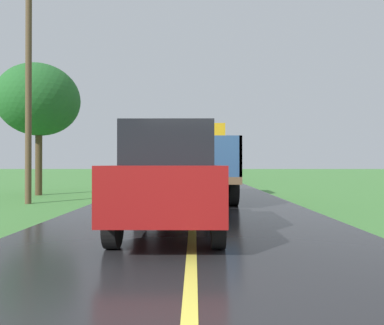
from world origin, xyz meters
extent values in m
cube|color=#2D2D30|center=(0.15, 10.24, 0.68)|extent=(0.90, 5.51, 0.24)
cube|color=brown|center=(0.15, 10.24, 0.88)|extent=(2.30, 5.80, 0.20)
cube|color=gold|center=(0.15, 12.19, 1.93)|extent=(2.10, 1.90, 1.90)
cube|color=black|center=(0.15, 13.15, 2.26)|extent=(1.78, 0.02, 0.76)
cube|color=#2D517F|center=(-0.96, 9.27, 1.53)|extent=(0.08, 3.85, 1.10)
cube|color=#2D517F|center=(1.26, 9.27, 1.53)|extent=(0.08, 3.85, 1.10)
cube|color=#2D517F|center=(0.15, 7.38, 1.53)|extent=(2.30, 0.08, 1.10)
cube|color=#2D517F|center=(0.15, 11.15, 1.53)|extent=(2.30, 0.08, 1.10)
cylinder|color=black|center=(-0.90, 12.04, 0.58)|extent=(0.28, 1.00, 1.00)
cylinder|color=black|center=(1.20, 12.04, 0.58)|extent=(0.28, 1.00, 1.00)
cylinder|color=black|center=(-0.90, 8.65, 0.58)|extent=(0.28, 1.00, 1.00)
cylinder|color=black|center=(1.20, 8.65, 0.58)|extent=(0.28, 1.00, 1.00)
ellipsoid|color=#6BBD22|center=(0.95, 10.02, 1.20)|extent=(0.41, 0.38, 0.42)
ellipsoid|color=#69B321|center=(0.13, 10.68, 1.14)|extent=(0.43, 0.54, 0.51)
ellipsoid|color=#7EBA22|center=(0.56, 8.49, 1.17)|extent=(0.46, 0.52, 0.50)
ellipsoid|color=#77AF2B|center=(0.94, 10.00, 1.16)|extent=(0.54, 0.60, 0.42)
ellipsoid|color=#7CAA26|center=(0.92, 7.74, 1.15)|extent=(0.58, 0.53, 0.45)
ellipsoid|color=#7EB22E|center=(0.90, 8.25, 1.48)|extent=(0.57, 0.63, 0.41)
ellipsoid|color=#75B02C|center=(-0.66, 8.76, 1.83)|extent=(0.57, 0.54, 0.44)
cube|color=#2D2D30|center=(-0.21, 25.43, 0.68)|extent=(0.90, 5.51, 0.24)
cube|color=brown|center=(-0.21, 25.43, 0.88)|extent=(2.30, 5.80, 0.20)
cube|color=#1E479E|center=(-0.21, 27.38, 1.93)|extent=(2.10, 1.90, 1.90)
cube|color=black|center=(-0.21, 28.34, 2.26)|extent=(1.78, 0.02, 0.76)
cube|color=brown|center=(-1.32, 24.46, 1.53)|extent=(0.08, 3.85, 1.10)
cube|color=brown|center=(0.90, 24.46, 1.53)|extent=(0.08, 3.85, 1.10)
cube|color=brown|center=(-0.21, 22.57, 1.53)|extent=(2.30, 0.08, 1.10)
cube|color=brown|center=(-0.21, 26.34, 1.53)|extent=(2.30, 0.08, 1.10)
cylinder|color=black|center=(-1.26, 27.23, 0.58)|extent=(0.28, 1.00, 1.00)
cylinder|color=black|center=(0.84, 27.23, 0.58)|extent=(0.28, 1.00, 1.00)
cylinder|color=black|center=(-1.26, 23.84, 0.58)|extent=(0.28, 1.00, 1.00)
cylinder|color=black|center=(0.84, 23.84, 0.58)|extent=(0.28, 1.00, 1.00)
ellipsoid|color=#78AC24|center=(-0.16, 25.24, 1.45)|extent=(0.49, 0.54, 0.39)
ellipsoid|color=#7DA731|center=(0.21, 24.22, 1.13)|extent=(0.49, 0.59, 0.40)
ellipsoid|color=#75A62D|center=(-0.26, 23.02, 1.12)|extent=(0.47, 0.61, 0.50)
ellipsoid|color=#71AF2F|center=(-1.08, 24.54, 1.77)|extent=(0.60, 0.78, 0.37)
ellipsoid|color=#73B12C|center=(-0.67, 25.52, 1.50)|extent=(0.60, 0.59, 0.49)
ellipsoid|color=#73AD24|center=(-0.25, 22.90, 1.15)|extent=(0.59, 0.71, 0.39)
ellipsoid|color=#69AA2F|center=(0.61, 24.16, 1.45)|extent=(0.47, 0.55, 0.36)
ellipsoid|color=#78BA2E|center=(-0.01, 26.00, 1.46)|extent=(0.52, 0.53, 0.40)
ellipsoid|color=#80AD26|center=(0.10, 25.33, 1.76)|extent=(0.43, 0.48, 0.43)
ellipsoid|color=#81AF21|center=(0.66, 24.72, 1.46)|extent=(0.52, 0.58, 0.39)
cylinder|color=brown|center=(-5.52, 9.74, 3.97)|extent=(0.20, 0.20, 7.93)
cylinder|color=#4C3823|center=(-6.63, 12.96, 1.36)|extent=(0.28, 0.28, 2.72)
ellipsoid|color=#236028|center=(-6.63, 12.96, 4.09)|extent=(3.41, 3.41, 3.07)
cube|color=maroon|center=(-0.39, 4.58, 0.90)|extent=(1.70, 4.10, 0.80)
cube|color=black|center=(-0.39, 4.38, 1.65)|extent=(1.44, 2.05, 0.70)
cylinder|color=black|center=(-1.16, 5.85, 0.40)|extent=(0.20, 0.64, 0.64)
cylinder|color=black|center=(0.38, 5.85, 0.40)|extent=(0.20, 0.64, 0.64)
cylinder|color=black|center=(-1.16, 3.31, 0.40)|extent=(0.20, 0.64, 0.64)
cylinder|color=black|center=(0.38, 3.31, 0.40)|extent=(0.20, 0.64, 0.64)
camera|label=1|loc=(0.04, -1.75, 1.31)|focal=32.31mm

